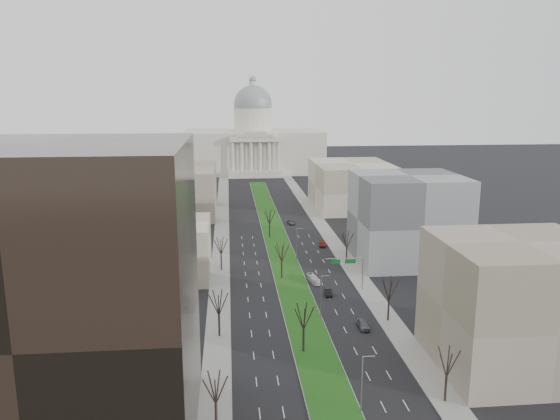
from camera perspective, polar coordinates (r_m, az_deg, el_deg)
ground at (r=176.79m, az=-0.45°, el=-2.87°), size 600.00×600.00×0.00m
median at (r=175.79m, az=-0.42°, el=-2.92°), size 8.00×222.03×0.20m
sidewalk_left at (r=152.18m, az=-6.23°, el=-5.42°), size 5.00×330.00×0.15m
sidewalk_right at (r=155.55m, az=6.83°, el=-5.04°), size 5.00×330.00×0.15m
capitol at (r=321.37m, az=-2.80°, el=6.89°), size 80.00×46.00×55.00m
building_glass_tower at (r=76.15m, az=-22.27°, el=-8.68°), size 34.00×30.00×40.00m
building_beige_left at (r=141.75m, az=-12.63°, el=-4.06°), size 26.00×22.00×14.00m
building_tan_right at (r=101.22m, az=23.48°, el=-9.06°), size 26.00×24.00×22.00m
building_grey_right at (r=154.02m, az=13.18°, el=-0.86°), size 28.00×26.00×24.00m
building_far_left at (r=214.25m, az=-10.77°, el=2.05°), size 30.00×40.00×18.00m
building_far_right at (r=223.84m, az=7.50°, el=2.59°), size 30.00×40.00×18.00m
tree_left_near at (r=78.66m, az=-6.77°, el=-17.91°), size 5.10×5.10×9.18m
tree_left_mid at (r=105.55m, az=-6.44°, el=-9.54°), size 5.40×5.40×9.72m
tree_left_far at (r=143.52m, az=-6.20°, el=-3.69°), size 5.28×5.28×9.50m
tree_right_near at (r=88.11m, az=17.10°, el=-14.85°), size 5.16×5.16×9.29m
tree_right_mid at (r=113.80m, az=11.36°, el=-7.99°), size 5.52×5.52×9.94m
tree_right_far at (r=150.88m, az=7.01°, el=-3.04°), size 5.04×5.04×9.07m
tree_median_a at (r=98.97m, az=2.49°, el=-10.99°), size 5.40×5.40×9.72m
tree_median_b at (r=136.39m, az=0.18°, el=-4.40°), size 5.40×5.40×9.72m
tree_median_c at (r=174.95m, az=-1.10°, el=-0.67°), size 5.40×5.40×9.72m
streetlamp_median_a at (r=83.36m, az=8.58°, el=-17.53°), size 1.90×0.20×9.16m
streetlamp_median_b at (r=114.36m, az=4.33°, el=-8.92°), size 1.90×0.20×9.16m
streetlamp_median_c at (r=151.94m, az=1.79°, el=-3.52°), size 1.90×0.20×9.16m
mast_arm_signs at (r=129.67m, az=7.48°, el=-5.80°), size 9.12×0.24×8.09m
car_grey_near at (r=111.91m, az=8.68°, el=-11.73°), size 2.04×4.89×1.66m
car_black at (r=128.01m, az=5.05°, el=-8.55°), size 1.90×4.42×1.41m
car_red at (r=166.86m, az=4.47°, el=-3.58°), size 2.66×5.01×1.38m
car_grey_far at (r=194.21m, az=1.19°, el=-1.28°), size 2.65×5.16×1.39m
box_van at (r=135.84m, az=3.50°, el=-7.20°), size 2.49×6.52×1.77m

